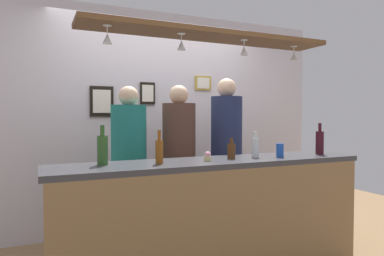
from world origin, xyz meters
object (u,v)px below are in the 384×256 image
object	(u,v)px
person_right_navy_shirt	(226,142)
picture_frame_caricature	(102,101)
picture_frame_crest	(148,93)
person_middle_brown_shirt	(179,150)
bottle_beer_amber_tall	(159,151)
bottle_wine_dark_red	(320,142)
bottle_beer_brown_stubby	(231,150)
bottle_champagne_green	(102,149)
bottle_soda_clear	(255,147)
drink_can	(280,150)
person_left_teal_shirt	(129,154)
picture_frame_upper_small	(203,83)
cupcake	(208,157)

from	to	relation	value
person_right_navy_shirt	picture_frame_caricature	bearing A→B (deg)	150.87
picture_frame_crest	person_middle_brown_shirt	bearing A→B (deg)	-79.48
bottle_beer_amber_tall	picture_frame_caricature	bearing A→B (deg)	97.58
bottle_wine_dark_red	bottle_beer_brown_stubby	xyz separation A→B (m)	(-0.94, 0.06, -0.05)
bottle_wine_dark_red	bottle_champagne_green	bearing A→B (deg)	176.47
bottle_beer_brown_stubby	bottle_soda_clear	size ratio (longest dim) A/B	0.78
bottle_champagne_green	bottle_beer_amber_tall	bearing A→B (deg)	-14.72
person_right_navy_shirt	bottle_wine_dark_red	xyz separation A→B (m)	(0.58, -0.77, 0.04)
bottle_champagne_green	bottle_soda_clear	bearing A→B (deg)	-2.93
picture_frame_caricature	bottle_beer_brown_stubby	bearing A→B (deg)	-58.25
bottle_wine_dark_red	drink_can	bearing A→B (deg)	-177.22
person_right_navy_shirt	person_middle_brown_shirt	bearing A→B (deg)	180.00
person_left_teal_shirt	picture_frame_crest	xyz separation A→B (m)	(0.40, 0.68, 0.63)
person_right_navy_shirt	picture_frame_caricature	world-z (taller)	person_right_navy_shirt
picture_frame_crest	bottle_wine_dark_red	bearing A→B (deg)	-48.85
bottle_wine_dark_red	bottle_soda_clear	bearing A→B (deg)	175.34
bottle_beer_amber_tall	picture_frame_caricature	distance (m)	1.51
bottle_champagne_green	person_right_navy_shirt	bearing A→B (deg)	24.17
bottle_soda_clear	picture_frame_upper_small	xyz separation A→B (m)	(0.16, 1.39, 0.69)
bottle_champagne_green	bottle_wine_dark_red	world-z (taller)	same
person_left_teal_shirt	bottle_beer_brown_stubby	world-z (taller)	person_left_teal_shirt
person_middle_brown_shirt	bottle_soda_clear	world-z (taller)	person_middle_brown_shirt
person_left_teal_shirt	drink_can	xyz separation A→B (m)	(1.17, -0.80, 0.06)
bottle_champagne_green	bottle_beer_brown_stubby	world-z (taller)	bottle_champagne_green
person_middle_brown_shirt	picture_frame_crest	world-z (taller)	picture_frame_crest
drink_can	picture_frame_upper_small	world-z (taller)	picture_frame_upper_small
person_middle_brown_shirt	bottle_champagne_green	distance (m)	1.10
bottle_beer_brown_stubby	cupcake	world-z (taller)	bottle_beer_brown_stubby
person_middle_brown_shirt	bottle_beer_amber_tall	world-z (taller)	person_middle_brown_shirt
person_right_navy_shirt	picture_frame_crest	distance (m)	1.11
person_left_teal_shirt	bottle_beer_brown_stubby	bearing A→B (deg)	-44.57
bottle_wine_dark_red	bottle_soda_clear	xyz separation A→B (m)	(-0.70, 0.06, -0.03)
bottle_wine_dark_red	drink_can	size ratio (longest dim) A/B	2.46
person_left_teal_shirt	cupcake	size ratio (longest dim) A/B	21.03
drink_can	picture_frame_upper_small	bearing A→B (deg)	91.81
person_left_teal_shirt	person_right_navy_shirt	size ratio (longest dim) A/B	0.93
cupcake	picture_frame_caricature	xyz separation A→B (m)	(-0.60, 1.44, 0.50)
person_left_teal_shirt	bottle_beer_brown_stubby	size ratio (longest dim) A/B	9.11
bottle_beer_amber_tall	drink_can	world-z (taller)	bottle_beer_amber_tall
bottle_champagne_green	person_middle_brown_shirt	bearing A→B (deg)	36.26
person_right_navy_shirt	bottle_beer_amber_tall	distance (m)	1.28
picture_frame_caricature	cupcake	bearing A→B (deg)	-67.28
person_right_navy_shirt	picture_frame_caricature	xyz separation A→B (m)	(-1.22, 0.68, 0.45)
bottle_beer_amber_tall	drink_can	size ratio (longest dim) A/B	2.13
person_left_teal_shirt	bottle_soda_clear	world-z (taller)	person_left_teal_shirt
drink_can	bottle_wine_dark_red	bearing A→B (deg)	2.78
bottle_champagne_green	picture_frame_caricature	bearing A→B (deg)	80.51
bottle_soda_clear	picture_frame_caricature	xyz separation A→B (m)	(-1.10, 1.39, 0.44)
person_left_teal_shirt	cupcake	world-z (taller)	person_left_teal_shirt
bottle_beer_amber_tall	bottle_wine_dark_red	bearing A→B (deg)	-0.58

